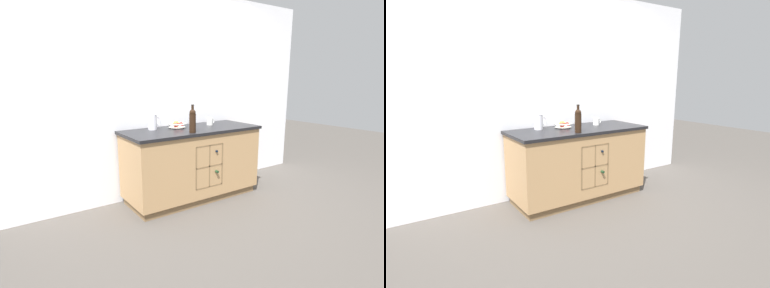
% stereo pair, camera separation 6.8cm
% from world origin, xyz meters
% --- Properties ---
extents(ground_plane, '(14.00, 14.00, 0.00)m').
position_xyz_m(ground_plane, '(0.00, 0.00, 0.00)').
color(ground_plane, '#4C4742').
extents(back_wall, '(4.40, 0.06, 2.55)m').
position_xyz_m(back_wall, '(0.00, 0.39, 1.27)').
color(back_wall, white).
rests_on(back_wall, ground_plane).
extents(kitchen_island, '(1.69, 0.70, 0.88)m').
position_xyz_m(kitchen_island, '(0.00, -0.00, 0.45)').
color(kitchen_island, brown).
rests_on(kitchen_island, ground_plane).
extents(fruit_bowl, '(0.23, 0.23, 0.08)m').
position_xyz_m(fruit_bowl, '(-0.13, 0.13, 0.92)').
color(fruit_bowl, silver).
rests_on(fruit_bowl, kitchen_island).
extents(white_pitcher, '(0.16, 0.11, 0.18)m').
position_xyz_m(white_pitcher, '(-0.43, 0.18, 0.98)').
color(white_pitcher, white).
rests_on(white_pitcher, kitchen_island).
extents(ceramic_mug, '(0.12, 0.08, 0.09)m').
position_xyz_m(ceramic_mug, '(0.35, 0.10, 0.93)').
color(ceramic_mug, white).
rests_on(ceramic_mug, kitchen_island).
extents(standing_wine_bottle, '(0.08, 0.08, 0.31)m').
position_xyz_m(standing_wine_bottle, '(-0.15, -0.24, 1.02)').
color(standing_wine_bottle, black).
rests_on(standing_wine_bottle, kitchen_island).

